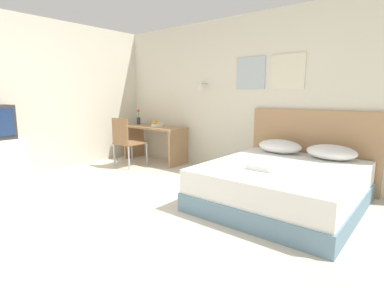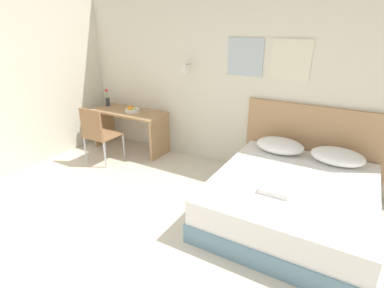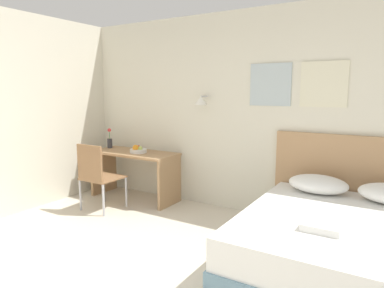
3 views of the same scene
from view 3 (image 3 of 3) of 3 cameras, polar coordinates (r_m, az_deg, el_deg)
wall_back at (r=4.57m, az=8.81°, el=5.05°), size 5.86×0.31×2.65m
bed at (r=3.46m, az=23.56°, el=-15.39°), size 1.73×1.96×0.50m
headboard at (r=4.31m, az=25.70°, el=-6.27°), size 1.85×0.06×1.13m
pillow_left at (r=4.06m, az=20.25°, el=-6.28°), size 0.64×0.42×0.20m
folded_towel_near_foot at (r=3.09m, az=20.99°, el=-12.42°), size 0.30×0.35×0.06m
desk at (r=5.23m, az=-9.58°, el=-3.50°), size 1.33×0.57×0.72m
desk_chair at (r=4.79m, az=-15.63°, el=-4.59°), size 0.48×0.48×0.93m
fruit_bowl at (r=5.10m, az=-8.99°, el=-0.98°), size 0.25×0.25×0.12m
flower_vase at (r=5.61m, az=-13.56°, el=0.48°), size 0.08×0.08×0.31m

